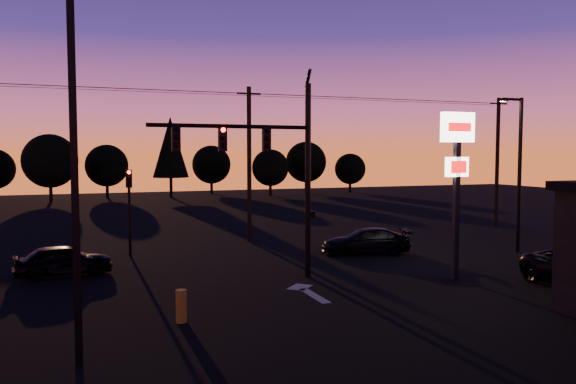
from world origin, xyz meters
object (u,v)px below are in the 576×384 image
bollard (181,306)px  car_left (64,260)px  traffic_signal_mast (271,159)px  pylon_sign (457,159)px  secondary_signal (129,199)px  streetlight (518,168)px  parking_lot_light (74,148)px  car_right (366,241)px

bollard → car_left: bearing=112.7°
traffic_signal_mast → pylon_sign: traffic_signal_mast is taller
traffic_signal_mast → secondary_signal: traffic_signal_mast is taller
streetlight → car_left: 22.37m
secondary_signal → bollard: 12.22m
parking_lot_light → secondary_signal: bearing=80.2°
traffic_signal_mast → secondary_signal: (-4.90, 7.49, -2.07)m
secondary_signal → streetlight: size_ratio=0.54×
pylon_sign → car_left: size_ratio=1.73×
secondary_signal → bollard: bearing=-87.9°
secondary_signal → traffic_signal_mast: bearing=-56.8°
traffic_signal_mast → pylon_sign: (7.10, -2.49, -0.02)m
car_left → car_right: 14.40m
parking_lot_light → traffic_signal_mast: bearing=43.4°
car_left → pylon_sign: bearing=-119.8°
streetlight → secondary_signal: bearing=162.4°
bollard → car_right: 13.80m
car_left → car_right: size_ratio=0.87×
parking_lot_light → bollard: 6.13m
traffic_signal_mast → pylon_sign: bearing=-19.4°
secondary_signal → parking_lot_light: bearing=-99.8°
car_left → parking_lot_light: bearing=175.7°
pylon_sign → bollard: size_ratio=6.77×
traffic_signal_mast → parking_lot_light: (-7.40, -6.99, 0.33)m
pylon_sign → secondary_signal: bearing=140.2°
secondary_signal → pylon_sign: 15.75m
traffic_signal_mast → secondary_signal: bearing=123.2°
traffic_signal_mast → pylon_sign: 7.52m
bollard → car_right: car_right is taller
car_right → traffic_signal_mast: bearing=-42.0°
traffic_signal_mast → parking_lot_light: bearing=-136.6°
secondary_signal → car_left: size_ratio=1.11×
secondary_signal → streetlight: bearing=-17.6°
pylon_sign → streetlight: (6.91, 4.00, -0.49)m
streetlight → car_left: streetlight is taller
parking_lot_light → car_right: bearing=38.2°
traffic_signal_mast → car_left: (-7.92, 3.78, -4.27)m
traffic_signal_mast → car_left: traffic_signal_mast is taller
traffic_signal_mast → streetlight: traffic_signal_mast is taller
parking_lot_light → pylon_sign: bearing=17.2°
parking_lot_light → pylon_sign: size_ratio=1.34×
streetlight → parking_lot_light: bearing=-158.3°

